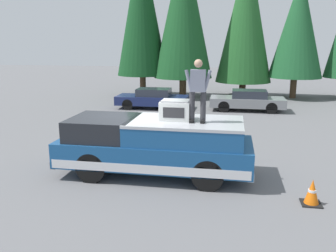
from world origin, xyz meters
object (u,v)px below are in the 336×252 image
Objects in this scene: parked_car_grey at (248,100)px; traffic_cone at (312,193)px; parked_car_navy at (153,99)px; pickup_truck at (155,146)px; compressor_unit at (175,110)px; person_on_truck_bed at (198,89)px.

traffic_cone is at bearing -174.78° from parked_car_grey.
traffic_cone is at bearing -150.80° from parked_car_navy.
parked_car_navy is (10.35, 2.40, -0.29)m from pickup_truck.
pickup_truck is 4.32m from traffic_cone.
person_on_truck_bed is at bearing -109.75° from compressor_unit.
pickup_truck is 11.07m from parked_car_grey.
pickup_truck is 8.94× the size of traffic_cone.
parked_car_navy reaches higher than traffic_cone.
parked_car_grey is at bearing -15.76° from pickup_truck.
parked_car_navy is (10.53, 3.62, -1.97)m from person_on_truck_bed.
traffic_cone is at bearing -110.68° from person_on_truck_bed.
pickup_truck is 3.28× the size of person_on_truck_bed.
parked_car_navy is at bearing 18.98° from person_on_truck_bed.
compressor_unit is (0.05, -0.59, 1.05)m from pickup_truck.
person_on_truck_bed reaches higher than compressor_unit.
parked_car_navy is at bearing 16.16° from compressor_unit.
compressor_unit reaches higher than parked_car_navy.
traffic_cone is (-11.61, -6.49, -0.29)m from parked_car_navy.
parked_car_navy is at bearing 13.04° from pickup_truck.
parked_car_grey reaches higher than traffic_cone.
pickup_truck reaches higher than parked_car_grey.
parked_car_grey is at bearing -12.85° from compressor_unit.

